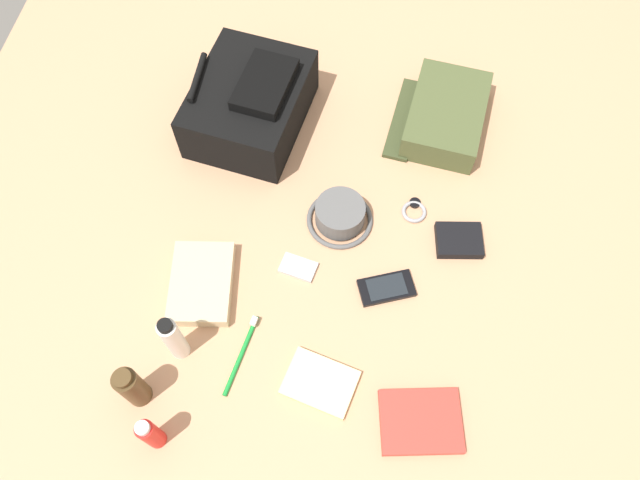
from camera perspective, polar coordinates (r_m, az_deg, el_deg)
ground_plane at (r=1.50m, az=0.00°, el=-0.90°), size 2.64×2.02×0.02m
backpack at (r=1.65m, az=-6.45°, el=12.45°), size 0.38×0.32×0.17m
toiletry_pouch at (r=1.69m, az=11.42°, el=11.22°), size 0.30×0.27×0.08m
bucket_hat at (r=1.50m, az=1.86°, el=2.30°), size 0.16×0.16×0.06m
sunscreen_spray at (r=1.33m, az=-15.41°, el=-16.91°), size 0.04×0.04×0.14m
cologne_bottle at (r=1.36m, az=-17.01°, el=-12.87°), size 0.05×0.05×0.15m
toothpaste_tube at (r=1.35m, az=-13.40°, el=-8.87°), size 0.04×0.04×0.17m
paperback_novel at (r=1.37m, az=9.28°, el=-16.24°), size 0.16×0.19×0.02m
cell_phone at (r=1.45m, az=6.16°, el=-4.43°), size 0.11×0.14×0.01m
media_player at (r=1.46m, az=-2.01°, el=-2.55°), size 0.07×0.09×0.01m
wristwatch at (r=1.55m, az=8.70°, el=2.71°), size 0.07×0.06×0.01m
toothbrush at (r=1.40m, az=-7.16°, el=-10.12°), size 0.19×0.04×0.02m
wallet at (r=1.52m, az=12.73°, el=-0.02°), size 0.10×0.12×0.02m
notepad at (r=1.37m, az=0.00°, el=-13.07°), size 0.14×0.17×0.02m
folded_towel at (r=1.46m, az=-10.90°, el=-3.96°), size 0.22×0.16×0.04m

